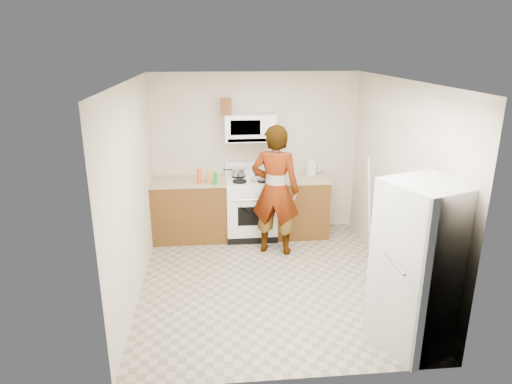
{
  "coord_description": "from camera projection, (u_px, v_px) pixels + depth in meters",
  "views": [
    {
      "loc": [
        -0.67,
        -5.15,
        2.89
      ],
      "look_at": [
        -0.11,
        0.55,
        1.02
      ],
      "focal_mm": 32.0,
      "sensor_mm": 36.0,
      "label": 1
    }
  ],
  "objects": [
    {
      "name": "gas_range",
      "position": [
        251.0,
        206.0,
        7.08
      ],
      "size": [
        0.76,
        0.65,
        1.13
      ],
      "color": "white",
      "rests_on": "floor"
    },
    {
      "name": "bottle_green_cap",
      "position": [
        216.0,
        178.0,
        6.62
      ],
      "size": [
        0.07,
        0.07,
        0.18
      ],
      "primitive_type": "cylinder",
      "rotation": [
        0.0,
        0.0,
        -0.33
      ],
      "color": "#17821A",
      "rests_on": "counter_left"
    },
    {
      "name": "counter_left",
      "position": [
        189.0,
        181.0,
        6.86
      ],
      "size": [
        1.14,
        0.64,
        0.03
      ],
      "primitive_type": "cube",
      "color": "#C1B582",
      "rests_on": "cabinet_left"
    },
    {
      "name": "tray",
      "position": [
        259.0,
        179.0,
        6.84
      ],
      "size": [
        0.27,
        0.19,
        0.05
      ],
      "primitive_type": "cube",
      "rotation": [
        0.0,
        0.0,
        -0.11
      ],
      "color": "silver",
      "rests_on": "gas_range"
    },
    {
      "name": "microwave",
      "position": [
        250.0,
        127.0,
        6.82
      ],
      "size": [
        0.76,
        0.38,
        0.4
      ],
      "primitive_type": "cube",
      "color": "white",
      "rests_on": "back_wall"
    },
    {
      "name": "broom",
      "position": [
        369.0,
        205.0,
        6.42
      ],
      "size": [
        0.23,
        0.24,
        1.44
      ],
      "primitive_type": "cylinder",
      "rotation": [
        0.14,
        -0.14,
        0.02
      ],
      "color": "white",
      "rests_on": "floor"
    },
    {
      "name": "saucepan",
      "position": [
        238.0,
        172.0,
        7.04
      ],
      "size": [
        0.24,
        0.24,
        0.11
      ],
      "primitive_type": "cylinder",
      "rotation": [
        0.0,
        0.0,
        -0.18
      ],
      "color": "#ADACB1",
      "rests_on": "gas_range"
    },
    {
      "name": "right_wall",
      "position": [
        398.0,
        184.0,
        5.59
      ],
      "size": [
        0.02,
        3.6,
        2.5
      ],
      "primitive_type": "cube",
      "color": "beige",
      "rests_on": "floor"
    },
    {
      "name": "bottle_spray",
      "position": [
        199.0,
        176.0,
        6.68
      ],
      "size": [
        0.09,
        0.09,
        0.22
      ],
      "primitive_type": "cylinder",
      "rotation": [
        0.0,
        0.0,
        0.43
      ],
      "color": "red",
      "rests_on": "counter_left"
    },
    {
      "name": "jug",
      "position": [
        226.0,
        107.0,
        6.64
      ],
      "size": [
        0.17,
        0.17,
        0.24
      ],
      "primitive_type": "cube",
      "rotation": [
        0.0,
        0.0,
        -0.24
      ],
      "color": "brown",
      "rests_on": "microwave"
    },
    {
      "name": "kettle",
      "position": [
        312.0,
        168.0,
        7.15
      ],
      "size": [
        0.22,
        0.22,
        0.21
      ],
      "primitive_type": "cylinder",
      "rotation": [
        0.0,
        0.0,
        0.34
      ],
      "color": "silver",
      "rests_on": "counter_right"
    },
    {
      "name": "floor",
      "position": [
        269.0,
        281.0,
        5.83
      ],
      "size": [
        3.6,
        3.6,
        0.0
      ],
      "primitive_type": "plane",
      "color": "gray",
      "rests_on": "ground"
    },
    {
      "name": "cabinet_left",
      "position": [
        190.0,
        210.0,
        7.01
      ],
      "size": [
        1.12,
        0.62,
        0.9
      ],
      "primitive_type": "cube",
      "color": "#5C3515",
      "rests_on": "floor"
    },
    {
      "name": "back_wall",
      "position": [
        255.0,
        154.0,
        7.14
      ],
      "size": [
        3.2,
        0.02,
        2.5
      ],
      "primitive_type": "cube",
      "color": "beige",
      "rests_on": "floor"
    },
    {
      "name": "person",
      "position": [
        275.0,
        190.0,
        6.39
      ],
      "size": [
        0.79,
        0.64,
        1.87
      ],
      "primitive_type": "imported",
      "rotation": [
        0.0,
        0.0,
        2.82
      ],
      "color": "tan",
      "rests_on": "floor"
    },
    {
      "name": "bottle_hot_sauce",
      "position": [
        209.0,
        176.0,
        6.75
      ],
      "size": [
        0.07,
        0.07,
        0.18
      ],
      "primitive_type": "cylinder",
      "rotation": [
        0.0,
        0.0,
        0.17
      ],
      "color": "orange",
      "rests_on": "counter_left"
    },
    {
      "name": "pot_lid",
      "position": [
        210.0,
        181.0,
        6.79
      ],
      "size": [
        0.31,
        0.31,
        0.01
      ],
      "primitive_type": "cylinder",
      "rotation": [
        0.0,
        0.0,
        0.24
      ],
      "color": "silver",
      "rests_on": "counter_left"
    },
    {
      "name": "counter_right",
      "position": [
        301.0,
        178.0,
        7.02
      ],
      "size": [
        0.82,
        0.64,
        0.03
      ],
      "primitive_type": "cube",
      "color": "#C1B582",
      "rests_on": "cabinet_right"
    },
    {
      "name": "fridge",
      "position": [
        421.0,
        267.0,
        4.39
      ],
      "size": [
        0.91,
        0.91,
        1.7
      ],
      "primitive_type": "cube",
      "rotation": [
        0.0,
        0.0,
        0.38
      ],
      "color": "silver",
      "rests_on": "floor"
    },
    {
      "name": "cabinet_right",
      "position": [
        300.0,
        207.0,
        7.17
      ],
      "size": [
        0.8,
        0.62,
        0.9
      ],
      "primitive_type": "cube",
      "color": "#5C3515",
      "rests_on": "floor"
    }
  ]
}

